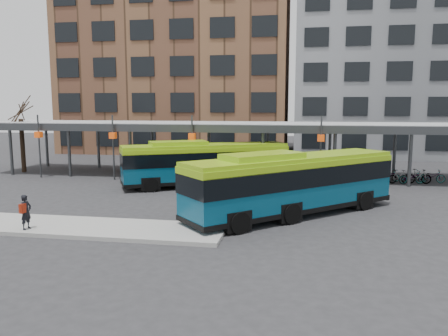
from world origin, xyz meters
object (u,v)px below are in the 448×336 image
tree (22,143)px  bus_rear (205,162)px  pedestrian (26,212)px  bus_front (293,182)px

tree → bus_rear: (16.21, -3.56, -0.81)m
bus_rear → pedestrian: bearing=-140.4°
bus_front → bus_rear: bearing=87.1°
tree → bus_rear: 16.62m
pedestrian → tree: bearing=42.9°
tree → pedestrian: 19.43m
bus_front → bus_rear: 9.50m
tree → bus_front: size_ratio=0.54×
tree → pedestrian: bearing=-55.4°
tree → bus_rear: size_ratio=0.50×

